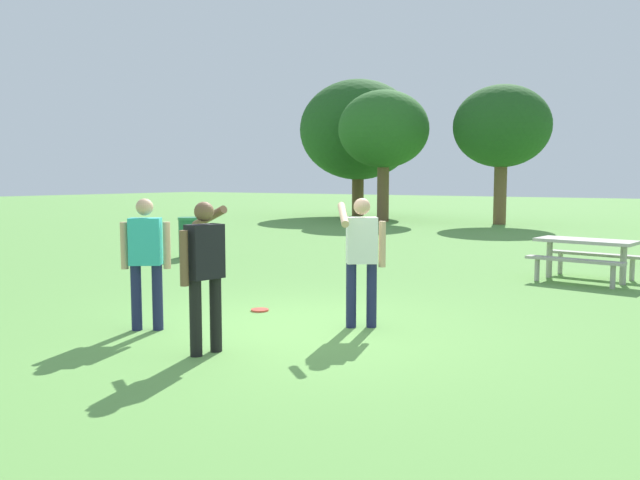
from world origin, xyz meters
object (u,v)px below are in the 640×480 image
Objects in this scene: person_catcher at (362,252)px; tree_far_right at (502,127)px; person_bystander at (204,265)px; tree_broad_center at (384,130)px; picnic_table_near at (585,251)px; frisbee at (260,310)px; trash_can_beside_table at (191,237)px; person_thrower at (146,255)px; tree_tall_left at (358,130)px.

tree_far_right is at bearing 102.37° from person_catcher.
tree_broad_center reaches higher than person_bystander.
person_catcher is 0.87× the size of picnic_table_near.
trash_can_beside_table reaches higher than frisbee.
person_catcher is 20.42m from tree_broad_center.
tree_far_right is at bearing 113.13° from picnic_table_near.
person_catcher is 0.29× the size of tree_far_right.
person_catcher is at bearing 67.43° from person_bystander.
trash_can_beside_table is (-8.65, -1.34, -0.08)m from picnic_table_near.
person_bystander is 6.47× the size of frisbee.
person_catcher is at bearing -3.47° from frisbee.
person_catcher is at bearing 35.75° from person_thrower.
person_catcher is 24.72m from tree_tall_left.
person_thrower is 21.07m from tree_far_right.
tree_far_right is (7.90, -2.11, -0.32)m from tree_tall_left.
person_bystander is 1.71× the size of trash_can_beside_table.
tree_tall_left is 8.18m from tree_far_right.
frisbee is (-1.72, 0.10, -0.95)m from person_catcher.
person_catcher reaches higher than picnic_table_near.
tree_tall_left is at bearing 106.59° from trash_can_beside_table.
tree_tall_left is at bearing 165.07° from tree_far_right.
picnic_table_near is 8.75m from trash_can_beside_table.
person_bystander is 0.29× the size of tree_broad_center.
person_thrower reaches higher than frisbee.
person_bystander is 21.64m from tree_far_right.
frisbee is at bearing -37.46° from trash_can_beside_table.
tree_tall_left is at bearing 119.63° from person_catcher.
frisbee is at bearing -67.87° from tree_broad_center.
picnic_table_near is (3.36, 5.39, 0.55)m from frisbee.
tree_far_right is at bearing 95.59° from person_thrower.
frisbee is 19.64m from tree_far_right.
person_catcher is at bearing -60.37° from tree_tall_left.
tree_broad_center is 1.00× the size of tree_far_right.
frisbee is at bearing -121.94° from picnic_table_near.
frisbee is 6.37m from picnic_table_near.
picnic_table_near is at bearing 8.78° from trash_can_beside_table.
tree_broad_center reaches higher than person_thrower.
tree_far_right reaches higher than frisbee.
tree_tall_left is (-13.75, 15.80, 3.72)m from picnic_table_near.
tree_tall_left is (-9.93, 22.86, 3.34)m from person_thrower.
frisbee is 6.68m from trash_can_beside_table.
tree_broad_center is at bearing 109.23° from person_thrower.
tree_broad_center is (3.08, -3.22, -0.31)m from tree_tall_left.
person_bystander is 7.87m from picnic_table_near.
person_catcher is 8.16m from trash_can_beside_table.
tree_far_right is at bearing 97.44° from frisbee.
picnic_table_near is 1.96× the size of trash_can_beside_table.
person_thrower is 7.50m from trash_can_beside_table.
person_thrower reaches higher than trash_can_beside_table.
person_catcher is (2.18, 1.57, 0.02)m from person_thrower.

